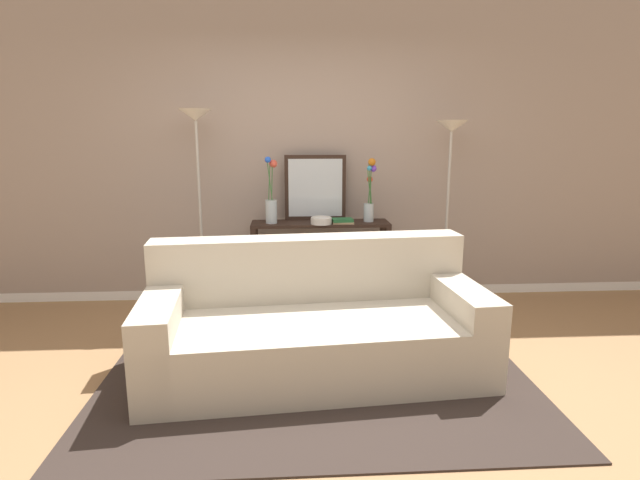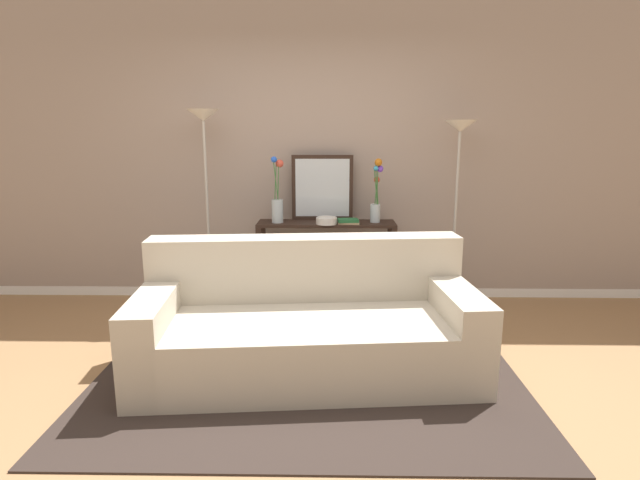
# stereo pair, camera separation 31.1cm
# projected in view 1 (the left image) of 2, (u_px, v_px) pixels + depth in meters

# --- Properties ---
(ground_plane) EXTENTS (16.00, 16.00, 0.02)m
(ground_plane) POSITION_uv_depth(u_px,v_px,m) (300.00, 403.00, 3.10)
(ground_plane) COLOR #9E754C
(back_wall) EXTENTS (12.00, 0.15, 3.06)m
(back_wall) POSITION_uv_depth(u_px,v_px,m) (293.00, 142.00, 4.83)
(back_wall) COLOR white
(back_wall) RESTS_ON ground
(area_rug) EXTENTS (2.82, 1.95, 0.01)m
(area_rug) POSITION_uv_depth(u_px,v_px,m) (317.00, 379.00, 3.37)
(area_rug) COLOR #332823
(area_rug) RESTS_ON ground
(couch) EXTENTS (2.32, 1.18, 0.88)m
(couch) POSITION_uv_depth(u_px,v_px,m) (315.00, 327.00, 3.47)
(couch) COLOR #BCB29E
(couch) RESTS_ON ground
(console_table) EXTENTS (1.27, 0.33, 0.80)m
(console_table) POSITION_uv_depth(u_px,v_px,m) (320.00, 249.00, 4.73)
(console_table) COLOR black
(console_table) RESTS_ON ground
(floor_lamp_left) EXTENTS (0.28, 0.28, 1.81)m
(floor_lamp_left) POSITION_uv_depth(u_px,v_px,m) (197.00, 155.00, 4.39)
(floor_lamp_left) COLOR #B7B2A8
(floor_lamp_left) RESTS_ON ground
(floor_lamp_right) EXTENTS (0.28, 0.28, 1.72)m
(floor_lamp_right) POSITION_uv_depth(u_px,v_px,m) (450.00, 162.00, 4.55)
(floor_lamp_right) COLOR #B7B2A8
(floor_lamp_right) RESTS_ON ground
(wall_mirror) EXTENTS (0.57, 0.02, 0.61)m
(wall_mirror) POSITION_uv_depth(u_px,v_px,m) (315.00, 188.00, 4.74)
(wall_mirror) COLOR black
(wall_mirror) RESTS_ON console_table
(vase_tall_flowers) EXTENTS (0.11, 0.12, 0.60)m
(vase_tall_flowers) POSITION_uv_depth(u_px,v_px,m) (271.00, 201.00, 4.59)
(vase_tall_flowers) COLOR silver
(vase_tall_flowers) RESTS_ON console_table
(vase_short_flowers) EXTENTS (0.11, 0.12, 0.59)m
(vase_short_flowers) POSITION_uv_depth(u_px,v_px,m) (370.00, 197.00, 4.66)
(vase_short_flowers) COLOR silver
(vase_short_flowers) RESTS_ON console_table
(fruit_bowl) EXTENTS (0.19, 0.19, 0.06)m
(fruit_bowl) POSITION_uv_depth(u_px,v_px,m) (321.00, 220.00, 4.58)
(fruit_bowl) COLOR silver
(fruit_bowl) RESTS_ON console_table
(book_stack) EXTENTS (0.20, 0.15, 0.04)m
(book_stack) POSITION_uv_depth(u_px,v_px,m) (343.00, 221.00, 4.61)
(book_stack) COLOR tan
(book_stack) RESTS_ON console_table
(book_row_under_console) EXTENTS (0.35, 0.17, 0.13)m
(book_row_under_console) POSITION_uv_depth(u_px,v_px,m) (284.00, 300.00, 4.82)
(book_row_under_console) COLOR tan
(book_row_under_console) RESTS_ON ground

